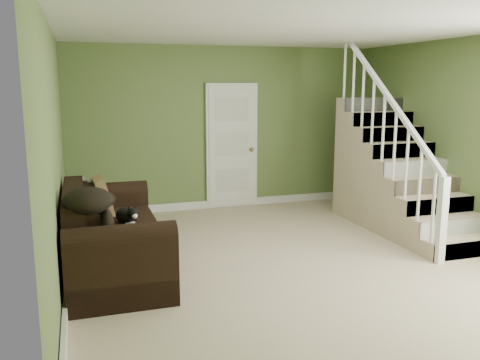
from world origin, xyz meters
TOP-DOWN VIEW (x-y plane):
  - floor at (0.00, 0.00)m, footprint 5.00×5.50m
  - ceiling at (0.00, 0.00)m, footprint 5.00×5.50m
  - wall_back at (0.00, 2.75)m, footprint 5.00×0.04m
  - wall_front at (0.00, -2.75)m, footprint 5.00×0.04m
  - wall_left at (-2.50, 0.00)m, footprint 0.04×5.50m
  - wall_right at (2.50, 0.00)m, footprint 0.04×5.50m
  - baseboard_back at (0.00, 2.72)m, footprint 5.00×0.04m
  - baseboard_left at (-2.47, 0.00)m, footprint 0.04×5.50m
  - baseboard_right at (2.47, 0.00)m, footprint 0.04×5.50m
  - door at (0.10, 2.71)m, footprint 0.86×0.12m
  - staircase at (1.99, 0.97)m, footprint 1.00×2.51m
  - sofa at (-2.02, 0.30)m, footprint 1.00×2.31m
  - side_table at (-2.25, 1.10)m, footprint 0.68×0.68m
  - cat at (-1.83, 0.33)m, footprint 0.32×0.48m
  - banana at (-1.80, -0.19)m, footprint 0.11×0.21m
  - throw_pillow at (-2.03, 0.93)m, footprint 0.25×0.48m
  - throw_blanket at (-2.23, -0.39)m, footprint 0.50×0.63m

SIDE VIEW (x-z plane):
  - floor at x=0.00m, z-range -0.01..0.01m
  - baseboard_back at x=0.00m, z-range 0.00..0.12m
  - baseboard_left at x=-2.47m, z-range 0.00..0.12m
  - baseboard_right at x=2.47m, z-range 0.00..0.12m
  - side_table at x=-2.25m, z-range -0.11..0.78m
  - sofa at x=-2.02m, z-range -0.11..0.80m
  - banana at x=-1.80m, z-range 0.49..0.55m
  - cat at x=-1.83m, z-range 0.47..0.70m
  - staircase at x=1.99m, z-range -0.77..2.05m
  - throw_pillow at x=-2.03m, z-range 0.45..0.93m
  - throw_blanket at x=-2.23m, z-range 0.82..1.06m
  - door at x=0.10m, z-range 0.00..2.02m
  - wall_back at x=0.00m, z-range 0.00..2.60m
  - wall_front at x=0.00m, z-range 0.00..2.60m
  - wall_left at x=-2.50m, z-range 0.00..2.60m
  - wall_right at x=2.50m, z-range 0.00..2.60m
  - ceiling at x=0.00m, z-range 2.60..2.60m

